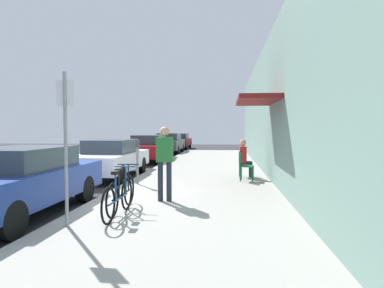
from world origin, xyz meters
TOP-DOWN VIEW (x-y plane):
  - ground_plane at (0.00, 0.00)m, footprint 60.00×60.00m
  - sidewalk_slab at (2.25, 2.00)m, footprint 4.50×32.00m
  - building_facade at (4.64, 2.00)m, footprint 1.40×32.00m
  - parked_car_0 at (-1.10, -1.45)m, footprint 1.80×4.40m
  - parked_car_1 at (-1.10, 3.87)m, footprint 1.80×4.40m
  - parked_car_2 at (-1.10, 9.72)m, footprint 1.80×4.40m
  - parked_car_3 at (-1.10, 16.05)m, footprint 1.80×4.40m
  - parked_car_4 at (-1.10, 21.37)m, footprint 1.80×4.40m
  - parking_meter at (0.45, 1.87)m, footprint 0.12×0.10m
  - street_sign at (0.40, -2.39)m, footprint 0.32×0.06m
  - bicycle_0 at (1.07, -1.72)m, footprint 0.46×1.71m
  - bicycle_1 at (1.01, -1.33)m, footprint 0.46×1.71m
  - cafe_chair_0 at (3.66, 2.86)m, footprint 0.50×0.50m
  - cafe_chair_1 at (3.66, 3.68)m, footprint 0.44×0.44m
  - seated_patron_1 at (3.72, 3.68)m, footprint 0.43×0.36m
  - pedestrian_standing at (1.69, -0.34)m, footprint 0.36×0.22m

SIDE VIEW (x-z plane):
  - ground_plane at x=0.00m, z-range 0.00..0.00m
  - sidewalk_slab at x=2.25m, z-range 0.00..0.12m
  - bicycle_0 at x=1.07m, z-range 0.03..0.93m
  - bicycle_1 at x=1.01m, z-range 0.03..0.93m
  - cafe_chair_0 at x=3.66m, z-range 0.19..1.06m
  - cafe_chair_1 at x=3.66m, z-range 0.19..1.06m
  - parked_car_4 at x=-1.10m, z-range 0.03..1.41m
  - parked_car_1 at x=-1.10m, z-range 0.03..1.41m
  - parked_car_0 at x=-1.10m, z-range 0.03..1.42m
  - parked_car_2 at x=-1.10m, z-range 0.02..1.46m
  - parked_car_3 at x=-1.10m, z-range 0.02..1.48m
  - seated_patron_1 at x=3.72m, z-range 0.17..1.46m
  - parking_meter at x=0.45m, z-range 0.23..1.55m
  - pedestrian_standing at x=1.69m, z-range 0.27..1.97m
  - street_sign at x=0.40m, z-range 0.34..2.94m
  - building_facade at x=4.64m, z-range 0.00..4.92m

